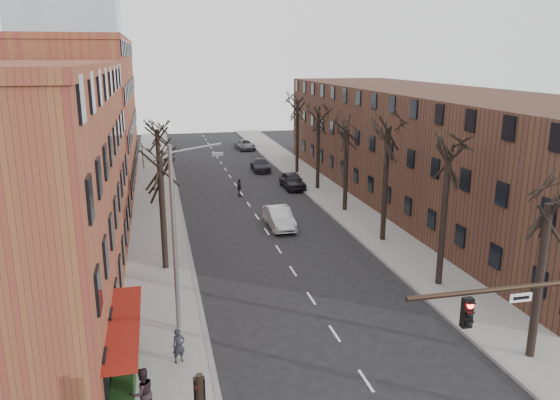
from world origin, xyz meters
TOP-DOWN VIEW (x-y plane):
  - sidewalk_left at (-8.00, 35.00)m, footprint 4.00×90.00m
  - sidewalk_right at (8.00, 35.00)m, footprint 4.00×90.00m
  - building_left_far at (-16.00, 44.00)m, footprint 12.00×28.00m
  - building_right at (16.00, 30.00)m, footprint 12.00×50.00m
  - awning_left at (-9.40, 6.00)m, footprint 1.20×7.00m
  - hedge at (-9.50, 5.00)m, footprint 0.80×6.00m
  - tree_right_a at (7.60, 4.00)m, footprint 5.20×5.20m
  - tree_right_b at (7.60, 12.00)m, footprint 5.20×5.20m
  - tree_right_c at (7.60, 20.00)m, footprint 5.20×5.20m
  - tree_right_d at (7.60, 28.00)m, footprint 5.20×5.20m
  - tree_right_e at (7.60, 36.00)m, footprint 5.20×5.20m
  - tree_right_f at (7.60, 44.00)m, footprint 5.20×5.20m
  - tree_left_a at (-7.60, 18.00)m, footprint 5.20×5.20m
  - tree_left_b at (-7.60, 34.00)m, footprint 5.20×5.20m
  - streetlight at (-7.03, 10.00)m, footprint 2.45×0.22m
  - silver_sedan at (1.15, 24.81)m, footprint 1.71×4.78m
  - parked_car_near at (5.30, 37.03)m, footprint 2.01×4.74m
  - parked_car_mid at (3.83, 46.26)m, footprint 2.12×4.80m
  - parked_car_far at (4.55, 61.30)m, footprint 2.59×4.94m
  - pedestrian_a at (-7.32, 6.90)m, footprint 0.64×0.53m
  - pedestrian_b at (-8.76, 3.56)m, footprint 1.13×1.04m
  - pedestrian_crossing at (-0.36, 35.02)m, footprint 0.65×1.04m

SIDE VIEW (x-z plane):
  - awning_left at x=-9.40m, z-range -0.07..0.07m
  - tree_right_a at x=7.60m, z-range -5.00..5.00m
  - tree_right_b at x=7.60m, z-range -5.40..5.40m
  - tree_right_c at x=7.60m, z-range -5.80..5.80m
  - tree_right_d at x=7.60m, z-range -5.00..5.00m
  - tree_right_e at x=7.60m, z-range -5.40..5.40m
  - tree_right_f at x=7.60m, z-range -5.80..5.80m
  - tree_left_a at x=-7.60m, z-range -4.75..4.75m
  - tree_left_b at x=-7.60m, z-range -4.75..4.75m
  - sidewalk_left at x=-8.00m, z-range 0.00..0.15m
  - sidewalk_right at x=8.00m, z-range 0.00..0.15m
  - hedge at x=-9.50m, z-range 0.15..1.15m
  - parked_car_far at x=4.55m, z-range 0.00..1.33m
  - parked_car_mid at x=3.83m, z-range 0.00..1.37m
  - silver_sedan at x=1.15m, z-range 0.00..1.57m
  - parked_car_near at x=5.30m, z-range 0.00..1.60m
  - pedestrian_crossing at x=-0.36m, z-range 0.00..1.65m
  - pedestrian_a at x=-7.32m, z-range 0.15..1.67m
  - pedestrian_b at x=-8.76m, z-range 0.15..2.03m
  - building_right at x=16.00m, z-range 0.00..10.00m
  - streetlight at x=-7.03m, z-range 0.50..9.53m
  - building_left_far at x=-16.00m, z-range 0.00..14.00m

